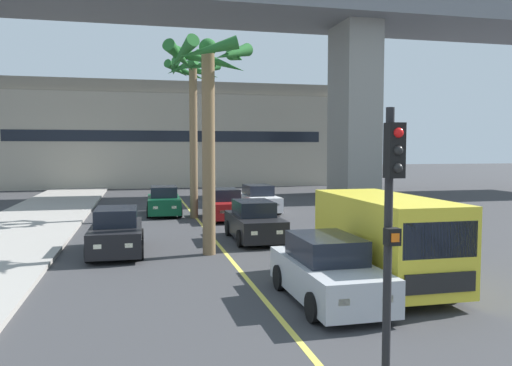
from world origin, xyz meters
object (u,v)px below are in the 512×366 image
at_px(delivery_van, 384,237).
at_px(palm_tree_near_median, 193,92).
at_px(car_queue_third, 116,232).
at_px(car_queue_fourth, 224,205).
at_px(car_queue_second, 164,202).
at_px(car_queue_sixth, 258,200).
at_px(palm_tree_mid_median, 209,87).
at_px(car_queue_fifth, 327,272).
at_px(traffic_light_median_near, 391,214).
at_px(car_queue_front, 254,222).

bearing_deg(delivery_van, palm_tree_near_median, 103.74).
xyz_separation_m(car_queue_third, car_queue_fourth, (5.07, 7.64, 0.00)).
distance_m(car_queue_second, palm_tree_near_median, 6.26).
height_order(car_queue_second, palm_tree_near_median, palm_tree_near_median).
relative_size(car_queue_sixth, palm_tree_mid_median, 0.57).
bearing_deg(delivery_van, car_queue_fifth, -152.51).
bearing_deg(car_queue_third, palm_tree_mid_median, -16.61).
relative_size(delivery_van, traffic_light_median_near, 1.25).
relative_size(car_queue_second, car_queue_sixth, 1.00).
distance_m(car_queue_fourth, palm_tree_mid_median, 10.09).
xyz_separation_m(car_queue_third, car_queue_fifth, (5.10, -6.96, 0.00)).
xyz_separation_m(traffic_light_median_near, palm_tree_mid_median, (-1.09, 10.75, 2.97)).
xyz_separation_m(car_queue_fourth, car_queue_fifth, (0.04, -14.60, 0.00)).
bearing_deg(palm_tree_mid_median, car_queue_front, 47.60).
height_order(car_queue_front, delivery_van, delivery_van).
xyz_separation_m(car_queue_third, car_queue_sixth, (7.41, 9.93, 0.00)).
height_order(car_queue_third, car_queue_fourth, same).
height_order(car_queue_front, car_queue_second, same).
distance_m(car_queue_front, car_queue_fourth, 6.28).
bearing_deg(traffic_light_median_near, car_queue_fourth, 87.48).
distance_m(car_queue_front, car_queue_sixth, 8.85).
bearing_deg(palm_tree_near_median, delivery_van, -76.26).
bearing_deg(palm_tree_near_median, car_queue_third, -113.12).
bearing_deg(car_queue_front, traffic_light_median_near, -94.39).
height_order(car_queue_front, car_queue_third, same).
xyz_separation_m(car_queue_fifth, car_queue_sixth, (2.31, 16.89, 0.00)).
distance_m(car_queue_sixth, traffic_light_median_near, 21.94).
distance_m(car_queue_front, car_queue_third, 5.39).
xyz_separation_m(delivery_van, palm_tree_mid_median, (-3.97, 4.99, 4.40)).
height_order(car_queue_fifth, traffic_light_median_near, traffic_light_median_near).
distance_m(delivery_van, traffic_light_median_near, 6.59).
height_order(car_queue_sixth, palm_tree_mid_median, palm_tree_mid_median).
bearing_deg(car_queue_fourth, car_queue_front, -88.64).
bearing_deg(traffic_light_median_near, car_queue_front, 85.61).
bearing_deg(car_queue_second, car_queue_fifth, -80.02).
relative_size(car_queue_fifth, palm_tree_mid_median, 0.56).
bearing_deg(car_queue_front, palm_tree_near_median, 103.01).
height_order(car_queue_sixth, delivery_van, delivery_van).
relative_size(car_queue_front, traffic_light_median_near, 0.98).
height_order(car_queue_second, car_queue_third, same).
bearing_deg(car_queue_second, car_queue_third, -101.80).
distance_m(delivery_van, palm_tree_mid_median, 7.75).
height_order(car_queue_third, traffic_light_median_near, traffic_light_median_near).
distance_m(car_queue_fourth, palm_tree_near_median, 6.08).
bearing_deg(delivery_van, traffic_light_median_near, -116.56).
bearing_deg(car_queue_front, delivery_van, -75.55).
bearing_deg(palm_tree_mid_median, traffic_light_median_near, -84.21).
bearing_deg(traffic_light_median_near, car_queue_third, 109.84).
distance_m(car_queue_fourth, car_queue_sixth, 3.28).
xyz_separation_m(car_queue_sixth, delivery_van, (-0.32, -15.86, 0.57)).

